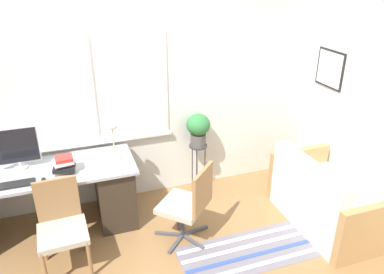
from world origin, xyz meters
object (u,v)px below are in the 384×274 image
(keyboard, at_px, (16,184))
(book_stack, at_px, (64,165))
(desk_lamp, at_px, (113,133))
(desk_chair_wooden, at_px, (61,225))
(office_chair_swivel, at_px, (189,204))
(potted_plant, at_px, (198,128))
(monitor, at_px, (17,147))
(plant_stand, at_px, (198,152))
(couch_loveseat, at_px, (326,201))
(mouse, at_px, (43,179))

(keyboard, height_order, book_stack, book_stack)
(desk_lamp, distance_m, desk_chair_wooden, 1.09)
(office_chair_swivel, relative_size, potted_plant, 2.17)
(monitor, distance_m, plant_stand, 2.12)
(desk_chair_wooden, relative_size, plant_stand, 1.38)
(couch_loveseat, bearing_deg, potted_plant, 44.38)
(plant_stand, bearing_deg, couch_loveseat, -45.62)
(book_stack, height_order, plant_stand, book_stack)
(keyboard, distance_m, plant_stand, 2.16)
(desk_lamp, bearing_deg, desk_chair_wooden, -134.37)
(monitor, bearing_deg, office_chair_swivel, -26.18)
(monitor, xyz_separation_m, desk_chair_wooden, (0.35, -0.75, -0.54))
(desk_chair_wooden, xyz_separation_m, couch_loveseat, (2.85, -0.29, -0.19))
(book_stack, distance_m, potted_plant, 1.67)
(keyboard, distance_m, book_stack, 0.49)
(book_stack, bearing_deg, desk_chair_wooden, -100.48)
(desk_chair_wooden, bearing_deg, desk_lamp, 43.11)
(office_chair_swivel, bearing_deg, mouse, -62.49)
(mouse, xyz_separation_m, plant_stand, (1.84, 0.48, -0.23))
(desk_lamp, relative_size, office_chair_swivel, 0.47)
(potted_plant, bearing_deg, keyboard, -167.18)
(desk_lamp, relative_size, plant_stand, 0.65)
(monitor, height_order, office_chair_swivel, monitor)
(desk_lamp, height_order, book_stack, desk_lamp)
(plant_stand, bearing_deg, book_stack, -167.11)
(keyboard, xyz_separation_m, plant_stand, (2.09, 0.48, -0.22))
(keyboard, relative_size, couch_loveseat, 0.26)
(desk_chair_wooden, bearing_deg, office_chair_swivel, -4.71)
(monitor, distance_m, desk_lamp, 0.99)
(mouse, bearing_deg, desk_lamp, 19.40)
(keyboard, xyz_separation_m, couch_loveseat, (3.23, -0.68, -0.49))
(desk_lamp, bearing_deg, mouse, -160.60)
(keyboard, relative_size, book_stack, 1.48)
(desk_chair_wooden, height_order, potted_plant, potted_plant)
(keyboard, xyz_separation_m, office_chair_swivel, (1.65, -0.44, -0.32))
(mouse, distance_m, potted_plant, 1.90)
(mouse, xyz_separation_m, couch_loveseat, (2.97, -0.68, -0.50))
(keyboard, xyz_separation_m, potted_plant, (2.09, 0.48, 0.12))
(book_stack, relative_size, plant_stand, 0.37)
(desk_chair_wooden, distance_m, plant_stand, 1.93)
(keyboard, height_order, mouse, mouse)
(monitor, xyz_separation_m, couch_loveseat, (3.20, -1.04, -0.73))
(book_stack, xyz_separation_m, couch_loveseat, (2.76, -0.79, -0.57))
(keyboard, height_order, office_chair_swivel, office_chair_swivel)
(monitor, xyz_separation_m, book_stack, (0.44, -0.25, -0.16))
(plant_stand, bearing_deg, potted_plant, -153.43)
(mouse, bearing_deg, potted_plant, 14.75)
(keyboard, distance_m, potted_plant, 2.15)
(plant_stand, bearing_deg, monitor, -176.64)
(mouse, height_order, plant_stand, mouse)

